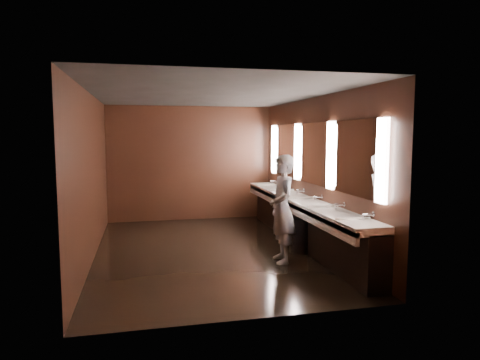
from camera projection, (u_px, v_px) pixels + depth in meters
name	position (u px, v px, depth m)	size (l,w,h in m)	color
floor	(210.00, 250.00, 7.78)	(6.00, 6.00, 0.00)	black
ceiling	(208.00, 95.00, 7.49)	(4.00, 6.00, 0.02)	#2D2D2B
wall_back	(190.00, 163.00, 10.54)	(4.00, 0.02, 2.80)	black
wall_front	(251.00, 198.00, 4.73)	(4.00, 0.02, 2.80)	black
wall_left	(91.00, 176.00, 7.19)	(0.02, 6.00, 2.80)	black
wall_right	(314.00, 172.00, 8.08)	(0.02, 6.00, 2.80)	black
sink_counter	(303.00, 219.00, 8.13)	(0.55, 5.40, 1.01)	black
mirror_band	(313.00, 153.00, 8.04)	(0.06, 5.03, 1.15)	white
person	(282.00, 209.00, 7.01)	(0.65, 0.42, 1.78)	#98B3E3
trash_bin	(301.00, 235.00, 7.65)	(0.39, 0.39, 0.61)	black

